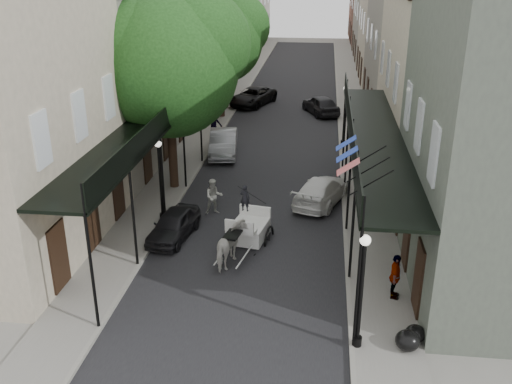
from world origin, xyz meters
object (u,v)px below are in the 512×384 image
(carriage, at_px, (252,214))
(car_right_near, at_px, (322,191))
(tree_near, at_px, (177,60))
(lamppost_left, at_px, (160,179))
(horse, at_px, (232,246))
(car_right_far, at_px, (321,105))
(pedestrian_walking, at_px, (214,197))
(lamppost_right_near, at_px, (361,290))
(lamppost_right_far, at_px, (344,115))
(car_left_near, at_px, (174,225))
(pedestrian_sidewalk_right, at_px, (395,277))
(pedestrian_sidewalk_left, at_px, (214,124))
(car_left_far, at_px, (253,97))
(car_left_mid, at_px, (223,143))
(tree_far, at_px, (226,36))

(carriage, relative_size, car_right_near, 0.62)
(tree_near, height_order, lamppost_left, tree_near)
(horse, xyz_separation_m, car_right_far, (3.04, 23.30, -0.09))
(pedestrian_walking, relative_size, car_right_far, 0.40)
(lamppost_right_near, relative_size, lamppost_right_far, 1.00)
(carriage, bearing_deg, car_left_near, -160.36)
(lamppost_right_near, height_order, pedestrian_sidewalk_right, lamppost_right_near)
(horse, xyz_separation_m, pedestrian_walking, (-1.56, 4.56, 0.03))
(lamppost_right_near, xyz_separation_m, horse, (-4.54, 4.61, -1.24))
(car_left_near, bearing_deg, lamppost_right_near, -33.65)
(tree_near, bearing_deg, carriage, -50.44)
(tree_near, relative_size, lamppost_left, 2.60)
(horse, bearing_deg, carriage, -90.00)
(carriage, xyz_separation_m, car_right_near, (2.87, 3.92, -0.41))
(carriage, bearing_deg, pedestrian_sidewalk_left, 117.65)
(pedestrian_sidewalk_left, bearing_deg, car_left_far, -112.18)
(pedestrian_sidewalk_left, height_order, car_right_near, pedestrian_sidewalk_left)
(carriage, height_order, pedestrian_sidewalk_right, carriage)
(car_left_mid, height_order, car_right_far, car_left_mid)
(carriage, xyz_separation_m, car_right_far, (2.59, 20.83, -0.33))
(pedestrian_sidewalk_left, xyz_separation_m, car_right_far, (6.80, 7.21, -0.30))
(pedestrian_sidewalk_left, xyz_separation_m, car_left_far, (1.39, 9.42, -0.33))
(car_right_near, xyz_separation_m, car_right_far, (-0.28, 16.91, 0.09))
(lamppost_right_far, height_order, car_left_mid, lamppost_right_far)
(carriage, distance_m, car_left_near, 3.31)
(pedestrian_walking, bearing_deg, car_right_near, 1.04)
(horse, distance_m, car_left_mid, 13.24)
(pedestrian_sidewalk_left, xyz_separation_m, pedestrian_sidewalk_right, (9.65, -17.89, -0.09))
(pedestrian_sidewalk_left, height_order, car_right_far, pedestrian_sidewalk_left)
(lamppost_right_far, relative_size, car_right_near, 0.85)
(horse, height_order, car_left_far, horse)
(car_right_far, bearing_deg, horse, 59.51)
(lamppost_right_near, distance_m, lamppost_left, 11.46)
(lamppost_right_near, xyz_separation_m, pedestrian_sidewalk_right, (1.35, 2.80, -1.11))
(car_right_near, bearing_deg, car_left_mid, -29.43)
(horse, distance_m, pedestrian_walking, 4.82)
(horse, height_order, carriage, carriage)
(tree_far, height_order, pedestrian_walking, tree_far)
(car_left_mid, bearing_deg, pedestrian_sidewalk_left, 103.59)
(tree_far, distance_m, car_right_far, 8.72)
(lamppost_left, relative_size, carriage, 1.37)
(lamppost_left, distance_m, car_left_far, 22.20)
(carriage, bearing_deg, tree_near, 140.02)
(pedestrian_walking, relative_size, car_left_near, 0.48)
(lamppost_right_near, relative_size, car_right_far, 0.88)
(car_right_near, bearing_deg, tree_far, -46.13)
(car_left_mid, bearing_deg, car_left_far, 81.84)
(horse, xyz_separation_m, car_left_near, (-2.78, 1.95, -0.21))
(car_right_far, bearing_deg, car_left_near, 51.69)
(carriage, bearing_deg, tree_far, 113.03)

